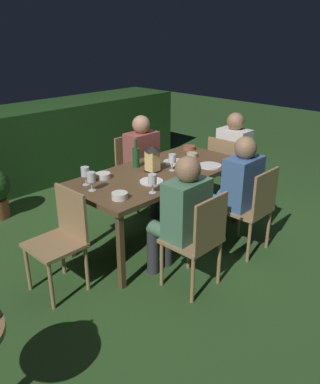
% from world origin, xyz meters
% --- Properties ---
extents(ground_plane, '(16.00, 16.00, 0.00)m').
position_xyz_m(ground_plane, '(0.00, 0.00, 0.00)').
color(ground_plane, '#2D5123').
extents(dining_table, '(1.86, 0.87, 0.75)m').
position_xyz_m(dining_table, '(0.00, 0.00, 0.70)').
color(dining_table, brown).
rests_on(dining_table, ground).
extents(chair_head_near, '(0.40, 0.42, 0.87)m').
position_xyz_m(chair_head_near, '(-1.18, 0.00, 0.49)').
color(chair_head_near, '#9E7A51').
rests_on(chair_head_near, ground).
extents(chair_side_right_b, '(0.42, 0.40, 0.87)m').
position_xyz_m(chair_side_right_b, '(0.42, 0.83, 0.49)').
color(chair_side_right_b, '#9E7A51').
rests_on(chair_side_right_b, ground).
extents(person_in_rust, '(0.38, 0.47, 1.15)m').
position_xyz_m(person_in_rust, '(0.42, 0.63, 0.64)').
color(person_in_rust, '#9E4C47').
rests_on(person_in_rust, ground).
extents(chair_head_far, '(0.40, 0.42, 0.87)m').
position_xyz_m(chair_head_far, '(1.18, 0.00, 0.49)').
color(chair_head_far, '#9E7A51').
rests_on(chair_head_far, ground).
extents(person_in_cream, '(0.48, 0.38, 1.15)m').
position_xyz_m(person_in_cream, '(1.37, 0.00, 0.64)').
color(person_in_cream, white).
rests_on(person_in_cream, ground).
extents(chair_side_left_b, '(0.42, 0.40, 0.87)m').
position_xyz_m(chair_side_left_b, '(0.42, -0.83, 0.49)').
color(chair_side_left_b, '#9E7A51').
rests_on(chair_side_left_b, ground).
extents(person_in_blue, '(0.38, 0.47, 1.15)m').
position_xyz_m(person_in_blue, '(0.42, -0.63, 0.64)').
color(person_in_blue, '#426699').
rests_on(person_in_blue, ground).
extents(chair_side_left_a, '(0.42, 0.40, 0.87)m').
position_xyz_m(chair_side_left_a, '(-0.42, -0.83, 0.49)').
color(chair_side_left_a, '#9E7A51').
rests_on(chair_side_left_a, ground).
extents(person_in_green, '(0.38, 0.47, 1.15)m').
position_xyz_m(person_in_green, '(-0.42, -0.63, 0.64)').
color(person_in_green, '#4C7A5B').
rests_on(person_in_green, ground).
extents(lantern_centerpiece, '(0.15, 0.15, 0.27)m').
position_xyz_m(lantern_centerpiece, '(-0.06, 0.04, 0.90)').
color(lantern_centerpiece, black).
rests_on(lantern_centerpiece, dining_table).
extents(green_bottle_on_table, '(0.07, 0.07, 0.29)m').
position_xyz_m(green_bottle_on_table, '(-0.08, 0.26, 0.86)').
color(green_bottle_on_table, '#195128').
rests_on(green_bottle_on_table, dining_table).
extents(wine_glass_a, '(0.08, 0.08, 0.17)m').
position_xyz_m(wine_glass_a, '(-0.78, 0.08, 0.87)').
color(wine_glass_a, silver).
rests_on(wine_glass_a, dining_table).
extents(wine_glass_b, '(0.08, 0.08, 0.17)m').
position_xyz_m(wine_glass_b, '(-0.45, -0.34, 0.87)').
color(wine_glass_b, silver).
rests_on(wine_glass_b, dining_table).
extents(wine_glass_c, '(0.08, 0.08, 0.17)m').
position_xyz_m(wine_glass_c, '(0.10, -0.07, 0.87)').
color(wine_glass_c, silver).
rests_on(wine_glass_c, dining_table).
extents(wine_glass_d, '(0.08, 0.08, 0.17)m').
position_xyz_m(wine_glass_d, '(-0.73, 0.23, 0.87)').
color(wine_glass_d, silver).
rests_on(wine_glass_d, dining_table).
extents(plate_a, '(0.24, 0.24, 0.01)m').
position_xyz_m(plate_a, '(0.46, -0.27, 0.76)').
color(plate_a, white).
rests_on(plate_a, dining_table).
extents(plate_b, '(0.22, 0.22, 0.01)m').
position_xyz_m(plate_b, '(-0.28, -0.15, 0.76)').
color(plate_b, white).
rests_on(plate_b, dining_table).
extents(plate_c, '(0.25, 0.25, 0.01)m').
position_xyz_m(plate_c, '(0.30, 0.07, 0.76)').
color(plate_c, white).
rests_on(plate_c, dining_table).
extents(bowl_olives, '(0.12, 0.12, 0.04)m').
position_xyz_m(bowl_olives, '(0.59, 0.07, 0.78)').
color(bowl_olives, '#BCAD8E').
rests_on(bowl_olives, dining_table).
extents(bowl_bread, '(0.15, 0.15, 0.04)m').
position_xyz_m(bowl_bread, '(0.79, 0.28, 0.77)').
color(bowl_bread, '#9E5138').
rests_on(bowl_bread, dining_table).
extents(bowl_salad, '(0.14, 0.14, 0.05)m').
position_xyz_m(bowl_salad, '(-0.51, 0.26, 0.78)').
color(bowl_salad, silver).
rests_on(bowl_salad, dining_table).
extents(bowl_dip, '(0.13, 0.13, 0.06)m').
position_xyz_m(bowl_dip, '(-0.73, -0.24, 0.78)').
color(bowl_dip, silver).
rests_on(bowl_dip, dining_table).
extents(hedge_backdrop, '(4.96, 0.89, 1.06)m').
position_xyz_m(hedge_backdrop, '(0.00, 2.54, 0.53)').
color(hedge_backdrop, '#1E4219').
rests_on(hedge_backdrop, ground).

